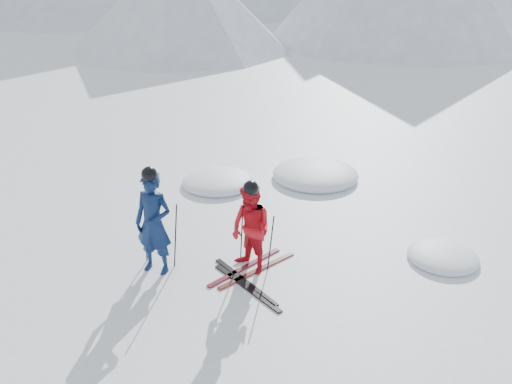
% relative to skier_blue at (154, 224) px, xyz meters
% --- Properties ---
extents(ground, '(160.00, 160.00, 0.00)m').
position_rel_skier_blue_xyz_m(ground, '(2.84, 0.99, -0.91)').
color(ground, white).
rests_on(ground, ground).
extents(skier_blue, '(0.70, 0.49, 1.82)m').
position_rel_skier_blue_xyz_m(skier_blue, '(0.00, 0.00, 0.00)').
color(skier_blue, '#0B1E45').
rests_on(skier_blue, ground).
extents(skier_red, '(0.93, 0.84, 1.57)m').
position_rel_skier_blue_xyz_m(skier_red, '(1.48, 0.69, -0.13)').
color(skier_red, red).
rests_on(skier_red, ground).
extents(pole_blue_left, '(0.12, 0.09, 1.21)m').
position_rel_skier_blue_xyz_m(pole_blue_left, '(-0.30, 0.15, -0.30)').
color(pole_blue_left, black).
rests_on(pole_blue_left, ground).
extents(pole_blue_right, '(0.12, 0.07, 1.21)m').
position_rel_skier_blue_xyz_m(pole_blue_right, '(0.25, 0.25, -0.30)').
color(pole_blue_right, black).
rests_on(pole_blue_right, ground).
extents(pole_red_left, '(0.11, 0.09, 1.05)m').
position_rel_skier_blue_xyz_m(pole_red_left, '(1.18, 0.94, -0.39)').
color(pole_red_left, black).
rests_on(pole_red_left, ground).
extents(pole_red_right, '(0.11, 0.08, 1.05)m').
position_rel_skier_blue_xyz_m(pole_red_right, '(1.78, 0.84, -0.39)').
color(pole_red_right, black).
rests_on(pole_red_right, ground).
extents(ski_worn_left, '(0.66, 1.63, 0.03)m').
position_rel_skier_blue_xyz_m(ski_worn_left, '(1.36, 0.69, -0.90)').
color(ski_worn_left, black).
rests_on(ski_worn_left, ground).
extents(ski_worn_right, '(0.77, 1.59, 0.03)m').
position_rel_skier_blue_xyz_m(ski_worn_right, '(1.60, 0.69, -0.90)').
color(ski_worn_right, black).
rests_on(ski_worn_right, ground).
extents(ski_loose_a, '(1.53, 0.90, 0.03)m').
position_rel_skier_blue_xyz_m(ski_loose_a, '(1.55, 0.29, -0.90)').
color(ski_loose_a, black).
rests_on(ski_loose_a, ground).
extents(ski_loose_b, '(1.56, 0.85, 0.03)m').
position_rel_skier_blue_xyz_m(ski_loose_b, '(1.65, 0.14, -0.90)').
color(ski_loose_b, black).
rests_on(ski_loose_b, ground).
extents(snow_lumps, '(8.79, 6.72, 0.46)m').
position_rel_skier_blue_xyz_m(snow_lumps, '(1.72, 3.72, -0.91)').
color(snow_lumps, white).
rests_on(snow_lumps, ground).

